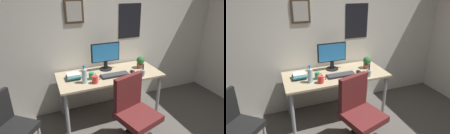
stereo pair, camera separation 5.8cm
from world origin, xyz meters
TOP-DOWN VIEW (x-y plane):
  - wall_back at (-0.00, 2.15)m, footprint 4.40×0.10m
  - desk at (-0.09, 1.72)m, footprint 1.56×0.69m
  - office_chair at (-0.03, 1.03)m, footprint 0.58×0.59m
  - side_chair at (-1.49, 1.31)m, footprint 0.59×0.59m
  - monitor at (-0.08, 1.91)m, footprint 0.46×0.20m
  - keyboard at (-0.04, 1.63)m, footprint 0.43×0.15m
  - computer_mouse at (0.26, 1.64)m, footprint 0.06×0.11m
  - water_bottle at (-0.52, 1.58)m, footprint 0.07×0.07m
  - coffee_mug_near at (-0.40, 1.65)m, footprint 0.11×0.07m
  - coffee_mug_far at (-0.39, 1.51)m, footprint 0.12×0.08m
  - potted_plant at (0.46, 1.76)m, footprint 0.13×0.13m
  - pen_cup at (0.33, 1.47)m, footprint 0.07×0.07m
  - book_stack_left at (-0.63, 1.76)m, footprint 0.21×0.16m

SIDE VIEW (x-z plane):
  - side_chair at x=-1.49m, z-range 0.06..0.94m
  - office_chair at x=-0.03m, z-range 0.05..1.00m
  - desk at x=-0.09m, z-range 0.29..1.03m
  - keyboard at x=-0.04m, z-range 0.74..0.76m
  - computer_mouse at x=0.26m, z-range 0.74..0.77m
  - book_stack_left at x=-0.63m, z-range 0.74..0.82m
  - coffee_mug_near at x=-0.40m, z-range 0.74..0.84m
  - coffee_mug_far at x=-0.39m, z-range 0.74..0.84m
  - pen_cup at x=0.33m, z-range 0.69..0.89m
  - potted_plant at x=0.46m, z-range 0.75..0.94m
  - water_bottle at x=-0.52m, z-range 0.72..0.97m
  - monitor at x=-0.08m, z-range 0.76..1.19m
  - wall_back at x=0.00m, z-range 0.00..2.60m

